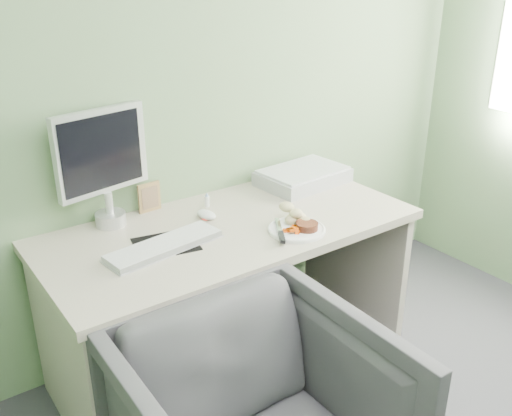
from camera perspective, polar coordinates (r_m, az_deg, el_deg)
wall_back at (r=2.56m, az=-7.60°, el=13.98°), size 3.50×0.00×3.50m
desk at (r=2.51m, az=-2.54°, el=-5.47°), size 1.60×0.75×0.73m
plate at (r=2.38m, az=4.10°, el=-2.17°), size 0.24×0.24×0.01m
steak at (r=2.36m, az=5.11°, el=-1.80°), size 0.10×0.10×0.03m
potato_pile at (r=2.42m, az=3.97°, el=-0.70°), size 0.12×0.10×0.06m
carrot_heap at (r=2.33m, az=3.53°, el=-2.10°), size 0.07×0.06×0.04m
steak_knife at (r=2.30m, az=2.49°, el=-2.55°), size 0.14×0.21×0.02m
mousepad at (r=2.29m, az=-9.01°, el=-3.59°), size 0.27×0.25×0.00m
keyboard at (r=2.25m, az=-9.16°, el=-3.69°), size 0.48×0.20×0.02m
computer_mouse at (r=2.49m, az=-4.99°, el=-0.67°), size 0.08×0.11×0.04m
photo_frame at (r=2.58m, az=-10.62°, el=1.08°), size 0.11×0.02×0.13m
eyedrop_bottle at (r=2.61m, az=-4.92°, el=0.79°), size 0.02×0.02×0.07m
scanner at (r=2.88m, az=4.71°, el=3.10°), size 0.46×0.32×0.07m
monitor at (r=2.42m, az=-15.07°, el=4.53°), size 0.41×0.15×0.50m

